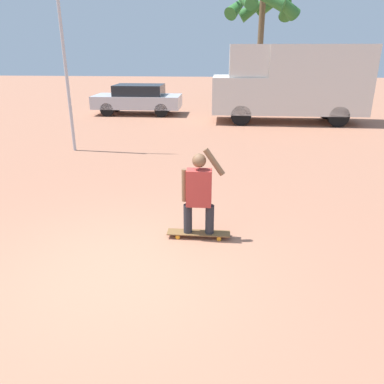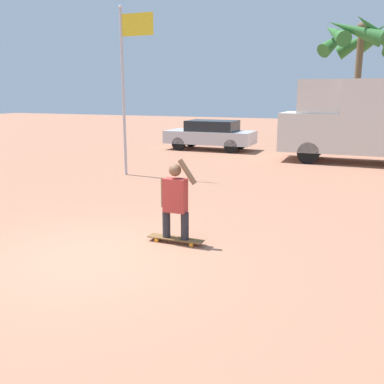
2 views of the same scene
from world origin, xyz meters
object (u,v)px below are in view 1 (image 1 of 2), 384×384
at_px(palm_tree_near_van, 264,2).
at_px(flagpole, 67,41).
at_px(skateboard, 199,233).
at_px(parked_car_silver, 138,99).
at_px(person_skateboarder, 199,190).
at_px(camper_van, 292,81).

bearing_deg(palm_tree_near_van, flagpole, -116.58).
bearing_deg(flagpole, skateboard, -53.05).
relative_size(parked_car_silver, palm_tree_near_van, 0.63).
distance_m(person_skateboarder, parked_car_silver, 12.86).
bearing_deg(palm_tree_near_van, person_skateboarder, -97.53).
distance_m(person_skateboarder, palm_tree_near_van, 18.95).
bearing_deg(skateboard, flagpole, 126.95).
height_order(camper_van, palm_tree_near_van, palm_tree_near_van).
bearing_deg(camper_van, flagpole, -142.74).
xyz_separation_m(camper_van, parked_car_silver, (-6.83, 1.51, -0.95)).
xyz_separation_m(person_skateboarder, palm_tree_near_van, (2.41, 18.24, 4.56)).
bearing_deg(skateboard, person_skateboarder, 180.00).
bearing_deg(skateboard, parked_car_silver, 106.76).
bearing_deg(flagpole, palm_tree_near_van, 63.42).
bearing_deg(parked_car_silver, person_skateboarder, -73.24).
bearing_deg(camper_van, person_skateboarder, -106.12).
relative_size(palm_tree_near_van, flagpole, 1.26).
xyz_separation_m(skateboard, person_skateboarder, (-0.00, 0.00, 0.75)).
distance_m(parked_car_silver, flagpole, 7.35).
distance_m(parked_car_silver, palm_tree_near_van, 9.71).
bearing_deg(palm_tree_near_van, camper_van, -84.53).
xyz_separation_m(skateboard, flagpole, (-4.03, 5.36, 3.03)).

